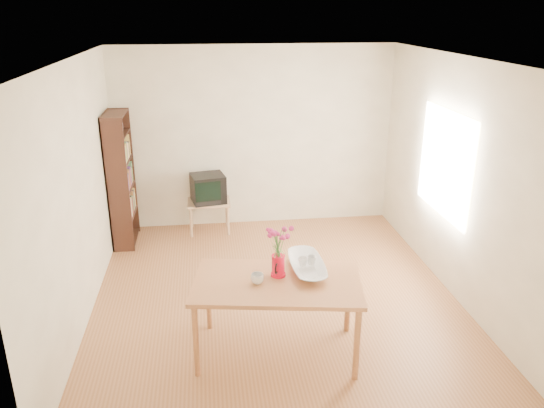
{
  "coord_description": "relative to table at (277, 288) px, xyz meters",
  "views": [
    {
      "loc": [
        -0.71,
        -5.2,
        3.07
      ],
      "look_at": [
        0.0,
        0.3,
        1.0
      ],
      "focal_mm": 35.0,
      "sensor_mm": 36.0,
      "label": 1
    }
  ],
  "objects": [
    {
      "name": "flowers",
      "position": [
        0.02,
        0.1,
        0.44
      ],
      "size": [
        0.23,
        0.23,
        0.33
      ],
      "primitive_type": null,
      "color": "#C52E75",
      "rests_on": "pitcher"
    },
    {
      "name": "tv_stand",
      "position": [
        -0.58,
        2.99,
        -0.29
      ],
      "size": [
        0.6,
        0.45,
        0.46
      ],
      "color": "tan",
      "rests_on": "ground"
    },
    {
      "name": "mug",
      "position": [
        -0.18,
        -0.02,
        0.12
      ],
      "size": [
        0.15,
        0.15,
        0.09
      ],
      "primitive_type": "imported",
      "rotation": [
        0.0,
        0.0,
        3.47
      ],
      "color": "white",
      "rests_on": "table"
    },
    {
      "name": "table",
      "position": [
        0.0,
        0.0,
        0.0
      ],
      "size": [
        1.63,
        1.1,
        0.75
      ],
      "rotation": [
        0.0,
        0.0,
        -0.16
      ],
      "color": "#A26037",
      "rests_on": "ground"
    },
    {
      "name": "teacup_b",
      "position": [
        0.35,
        0.21,
        0.26
      ],
      "size": [
        0.08,
        0.08,
        0.07
      ],
      "primitive_type": "imported",
      "rotation": [
        0.0,
        0.0,
        1.62
      ],
      "color": "white",
      "rests_on": "bowl"
    },
    {
      "name": "pitcher",
      "position": [
        0.02,
        0.1,
        0.17
      ],
      "size": [
        0.14,
        0.21,
        0.21
      ],
      "rotation": [
        0.0,
        0.0,
        -0.34
      ],
      "color": "red",
      "rests_on": "table"
    },
    {
      "name": "bookshelf",
      "position": [
        -1.73,
        2.77,
        0.16
      ],
      "size": [
        0.28,
        0.7,
        1.8
      ],
      "color": "black",
      "rests_on": "ground"
    },
    {
      "name": "room",
      "position": [
        0.15,
        1.02,
        0.63
      ],
      "size": [
        4.5,
        4.5,
        4.5
      ],
      "color": "brown",
      "rests_on": "ground"
    },
    {
      "name": "television",
      "position": [
        -0.58,
        3.0,
        -0.01
      ],
      "size": [
        0.52,
        0.5,
        0.39
      ],
      "rotation": [
        0.0,
        0.0,
        0.19
      ],
      "color": "black",
      "rests_on": "tv_stand"
    },
    {
      "name": "bowl",
      "position": [
        0.31,
        0.19,
        0.3
      ],
      "size": [
        0.47,
        0.47,
        0.44
      ],
      "primitive_type": "imported",
      "rotation": [
        0.0,
        0.0,
        0.01
      ],
      "color": "white",
      "rests_on": "table"
    },
    {
      "name": "teacup_a",
      "position": [
        0.27,
        0.19,
        0.26
      ],
      "size": [
        0.11,
        0.11,
        0.07
      ],
      "primitive_type": "imported",
      "rotation": [
        0.0,
        0.0,
        0.67
      ],
      "color": "white",
      "rests_on": "bowl"
    }
  ]
}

